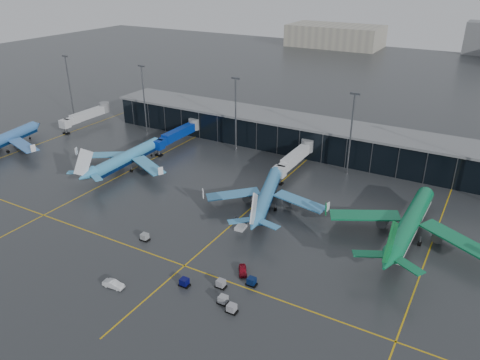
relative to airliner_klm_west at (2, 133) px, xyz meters
The scene contains 13 objects.
ground 85.69m from the airliner_klm_west, ahead, with size 600.00×600.00×0.00m, color #282B2D.
terminal_pier 99.51m from the airliner_klm_west, 31.47° to the left, with size 142.00×17.00×10.70m.
jet_bridges 59.79m from the airliner_klm_west, 33.45° to the left, with size 94.00×27.50×7.20m.
flood_masts 98.64m from the airliner_klm_west, 23.97° to the left, with size 203.00×0.50×25.50m.
taxi_lines 95.08m from the airliner_klm_west, ahead, with size 220.00×120.00×0.02m.
airliner_klm_west is the anchor object (origin of this frame).
airliner_arkefly 49.16m from the airliner_klm_west, 10.74° to the left, with size 34.99×39.85×12.25m, color #409DD2, non-canonical shape.
airliner_klm_near 98.39m from the airliner_klm_west, ahead, with size 34.00×38.72×11.90m, color #3985BD, non-canonical shape.
airliner_aer_lingus 134.88m from the airliner_klm_west, ahead, with size 39.56×45.06×13.85m, color #0D7144, non-canonical shape.
baggage_carts 106.45m from the airliner_klm_west, 15.15° to the right, with size 32.84×12.86×1.70m.
mobile_airstair 98.06m from the airliner_klm_west, ahead, with size 2.50×3.40×3.45m.
service_van_red 109.30m from the airliner_klm_west, 11.11° to the right, with size 1.66×4.14×1.41m, color maroon.
service_van_white 94.96m from the airliner_klm_west, 23.71° to the right, with size 1.61×4.62×1.52m, color silver.
Camera 1 is at (62.09, -81.75, 59.67)m, focal length 35.00 mm.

